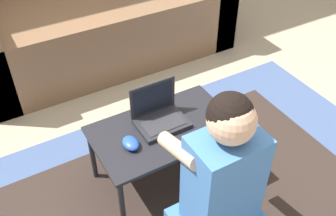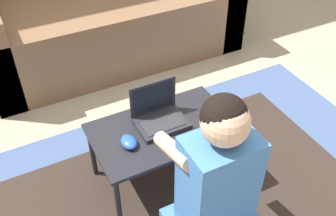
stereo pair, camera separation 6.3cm
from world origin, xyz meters
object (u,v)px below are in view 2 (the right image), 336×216
laptop (159,117)px  computer_mouse (129,142)px  person_seated (216,193)px  couch (106,7)px  laptop_desk (163,134)px

laptop → computer_mouse: bearing=-158.3°
computer_mouse → person_seated: person_seated is taller
laptop → person_seated: person_seated is taller
couch → person_seated: (-0.20, -1.72, 0.03)m
laptop_desk → person_seated: size_ratio=0.80×
laptop_desk → computer_mouse: size_ratio=6.91×
couch → laptop: bearing=-99.3°
laptop → person_seated: bearing=-89.3°
couch → laptop: 1.27m
laptop → couch: bearing=80.7°
computer_mouse → person_seated: bearing=-64.8°
couch → computer_mouse: couch is taller
couch → person_seated: 1.73m
laptop → laptop_desk: bearing=-94.4°
computer_mouse → laptop_desk: bearing=9.3°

